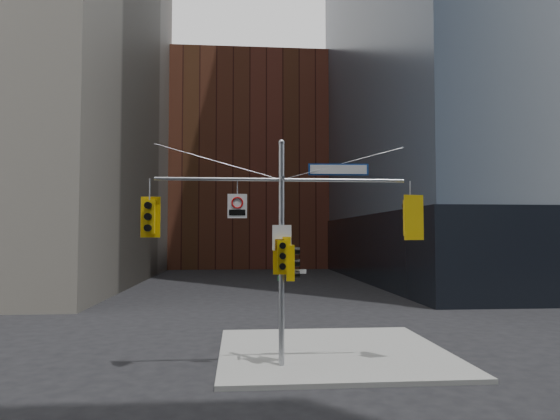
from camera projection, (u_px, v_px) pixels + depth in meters
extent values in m
plane|color=black|center=(288.00, 390.00, 13.62)|extent=(160.00, 160.00, 0.00)
cube|color=gray|center=(333.00, 352.00, 17.77)|extent=(8.00, 8.00, 0.15)
cube|color=black|center=(544.00, 248.00, 47.95)|extent=(36.40, 36.40, 6.00)
cube|color=brown|center=(248.00, 167.00, 72.05)|extent=(26.00, 20.00, 28.00)
cylinder|color=#979A9F|center=(282.00, 255.00, 15.79)|extent=(0.18, 0.18, 7.20)
sphere|color=#979A9F|center=(281.00, 143.00, 15.97)|extent=(0.20, 0.20, 0.20)
cylinder|color=#979A9F|center=(219.00, 179.00, 15.75)|extent=(4.00, 0.11, 0.11)
cylinder|color=#979A9F|center=(343.00, 180.00, 16.08)|extent=(4.00, 0.11, 0.11)
cylinder|color=#979A9F|center=(282.00, 179.00, 15.57)|extent=(0.10, 0.70, 0.10)
cylinder|color=#979A9F|center=(219.00, 162.00, 15.77)|extent=(4.00, 0.02, 1.12)
cylinder|color=#979A9F|center=(343.00, 163.00, 16.11)|extent=(4.00, 0.02, 1.12)
cube|color=gold|center=(149.00, 217.00, 15.51)|extent=(0.35, 0.25, 1.04)
cube|color=gold|center=(151.00, 217.00, 15.69)|extent=(0.61, 0.06, 1.29)
cylinder|color=black|center=(148.00, 205.00, 15.33)|extent=(0.22, 0.17, 0.22)
cylinder|color=black|center=(149.00, 206.00, 15.41)|extent=(0.19, 0.03, 0.19)
cylinder|color=black|center=(148.00, 217.00, 15.31)|extent=(0.22, 0.17, 0.22)
cylinder|color=black|center=(148.00, 217.00, 15.39)|extent=(0.19, 0.03, 0.19)
cylinder|color=black|center=(148.00, 228.00, 15.29)|extent=(0.22, 0.17, 0.22)
cylinder|color=black|center=(148.00, 228.00, 15.37)|extent=(0.19, 0.03, 0.19)
cube|color=gold|center=(410.00, 218.00, 16.20)|extent=(0.43, 0.34, 1.17)
cube|color=gold|center=(414.00, 217.00, 16.01)|extent=(0.69, 0.19, 1.45)
cylinder|color=black|center=(407.00, 206.00, 16.44)|extent=(0.28, 0.23, 0.25)
cylinder|color=black|center=(408.00, 206.00, 16.35)|extent=(0.21, 0.07, 0.21)
cylinder|color=black|center=(407.00, 218.00, 16.42)|extent=(0.28, 0.23, 0.25)
cylinder|color=black|center=(408.00, 218.00, 16.33)|extent=(0.21, 0.07, 0.21)
cylinder|color=black|center=(407.00, 230.00, 16.40)|extent=(0.28, 0.23, 0.25)
cylinder|color=black|center=(408.00, 230.00, 16.31)|extent=(0.21, 0.07, 0.21)
cube|color=gold|center=(290.00, 263.00, 15.80)|extent=(0.28, 0.38, 1.13)
cylinder|color=black|center=(297.00, 251.00, 15.83)|extent=(0.19, 0.25, 0.24)
cylinder|color=black|center=(294.00, 251.00, 15.83)|extent=(0.03, 0.21, 0.20)
cylinder|color=black|center=(297.00, 263.00, 15.81)|extent=(0.19, 0.25, 0.24)
cylinder|color=black|center=(294.00, 263.00, 15.81)|extent=(0.03, 0.21, 0.20)
cylinder|color=black|center=(297.00, 275.00, 15.79)|extent=(0.19, 0.25, 0.24)
cylinder|color=black|center=(294.00, 275.00, 15.79)|extent=(0.03, 0.21, 0.20)
cube|color=gold|center=(282.00, 256.00, 15.51)|extent=(0.32, 0.23, 0.96)
cube|color=gold|center=(282.00, 256.00, 15.68)|extent=(0.57, 0.05, 1.18)
cylinder|color=black|center=(283.00, 246.00, 15.35)|extent=(0.20, 0.15, 0.20)
cylinder|color=black|center=(282.00, 246.00, 15.42)|extent=(0.17, 0.02, 0.17)
cylinder|color=black|center=(283.00, 256.00, 15.33)|extent=(0.20, 0.15, 0.20)
cylinder|color=black|center=(282.00, 256.00, 15.40)|extent=(0.17, 0.02, 0.17)
cylinder|color=black|center=(283.00, 266.00, 15.32)|extent=(0.20, 0.15, 0.20)
cylinder|color=#0CE559|center=(283.00, 266.00, 15.39)|extent=(0.17, 0.02, 0.17)
cube|color=navy|center=(338.00, 169.00, 16.08)|extent=(1.95, 0.13, 0.38)
cube|color=silver|center=(339.00, 169.00, 16.06)|extent=(1.83, 0.09, 0.29)
cube|color=silver|center=(237.00, 206.00, 15.73)|extent=(0.61, 0.05, 0.77)
torus|color=#B20A0A|center=(237.00, 203.00, 15.72)|extent=(0.38, 0.06, 0.38)
cube|color=black|center=(237.00, 212.00, 15.70)|extent=(0.51, 0.02, 0.18)
cube|color=silver|center=(282.00, 238.00, 15.70)|extent=(0.61, 0.11, 0.80)
cube|color=#D88C00|center=(282.00, 245.00, 15.67)|extent=(0.44, 0.07, 0.36)
cube|color=silver|center=(296.00, 271.00, 15.80)|extent=(0.67, 0.10, 0.14)
cube|color=#145926|center=(280.00, 279.00, 16.20)|extent=(0.13, 0.74, 0.15)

